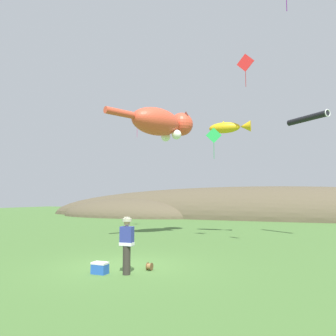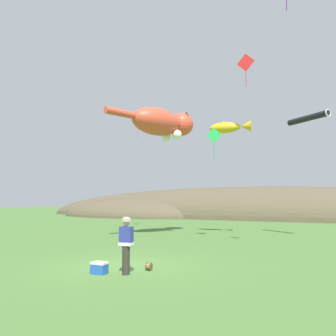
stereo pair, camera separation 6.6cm
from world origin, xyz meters
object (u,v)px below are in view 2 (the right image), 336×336
at_px(kite_giant_cat, 162,123).
at_px(picnic_cooler, 99,268).
at_px(kite_spool, 149,266).
at_px(kite_tube_streamer, 308,118).
at_px(kite_diamond_red, 246,63).
at_px(festival_attendant, 126,243).
at_px(kite_fish_windsock, 229,127).
at_px(kite_diamond_green, 214,136).
at_px(kite_diamond_pink, 138,120).

bearing_deg(kite_giant_cat, picnic_cooler, -77.36).
relative_size(kite_spool, kite_tube_streamer, 0.11).
relative_size(kite_giant_cat, kite_diamond_red, 3.10).
bearing_deg(kite_spool, picnic_cooler, -139.43).
distance_m(festival_attendant, kite_spool, 1.23).
relative_size(festival_attendant, picnic_cooler, 3.62).
relative_size(kite_fish_windsock, kite_diamond_green, 1.48).
height_order(kite_tube_streamer, kite_diamond_red, kite_diamond_red).
bearing_deg(kite_fish_windsock, kite_diamond_red, -52.22).
height_order(kite_giant_cat, kite_diamond_green, kite_giant_cat).
xyz_separation_m(kite_tube_streamer, kite_diamond_pink, (-11.94, 1.09, 1.26)).
height_order(kite_spool, kite_diamond_green, kite_diamond_green).
bearing_deg(festival_attendant, kite_diamond_pink, 117.49).
xyz_separation_m(picnic_cooler, kite_diamond_green, (1.29, 9.04, 5.71)).
relative_size(festival_attendant, kite_spool, 7.00).
bearing_deg(kite_tube_streamer, kite_diamond_green, -151.78).
distance_m(festival_attendant, picnic_cooler, 1.16).
xyz_separation_m(festival_attendant, kite_tube_streamer, (5.41, 11.46, 6.08)).
relative_size(kite_tube_streamer, kite_diamond_pink, 1.31).
xyz_separation_m(kite_diamond_red, kite_diamond_green, (-1.77, -0.54, -4.20)).
height_order(kite_diamond_pink, kite_diamond_green, kite_diamond_pink).
relative_size(kite_giant_cat, kite_diamond_green, 3.40).
xyz_separation_m(kite_giant_cat, kite_diamond_green, (3.41, -0.40, -1.14)).
distance_m(kite_spool, kite_diamond_pink, 15.89).
bearing_deg(kite_diamond_green, kite_fish_windsock, 81.22).
distance_m(kite_diamond_pink, kite_diamond_green, 8.29).
distance_m(festival_attendant, kite_fish_windsock, 12.63).
distance_m(kite_fish_windsock, kite_diamond_pink, 7.63).
distance_m(kite_diamond_red, kite_diamond_pink, 9.50).
relative_size(festival_attendant, kite_diamond_green, 0.99).
height_order(kite_fish_windsock, kite_diamond_red, kite_diamond_red).
bearing_deg(kite_spool, kite_tube_streamer, 64.78).
bearing_deg(kite_tube_streamer, kite_giant_cat, -164.92).
height_order(festival_attendant, kite_spool, festival_attendant).
distance_m(kite_giant_cat, kite_diamond_green, 3.62).
xyz_separation_m(kite_spool, kite_diamond_red, (1.84, 8.54, 9.96)).
bearing_deg(kite_fish_windsock, kite_diamond_pink, 169.31).
distance_m(picnic_cooler, kite_diamond_pink, 16.18).
height_order(festival_attendant, picnic_cooler, festival_attendant).
bearing_deg(festival_attendant, kite_fish_windsock, 85.75).
relative_size(kite_fish_windsock, kite_diamond_red, 1.35).
bearing_deg(kite_giant_cat, kite_diamond_pink, 137.03).
height_order(festival_attendant, kite_fish_windsock, kite_fish_windsock).
xyz_separation_m(kite_spool, picnic_cooler, (-1.22, -1.05, 0.05)).
bearing_deg(kite_giant_cat, kite_tube_streamer, 15.08).
bearing_deg(kite_diamond_pink, picnic_cooler, -65.96).
height_order(kite_spool, kite_diamond_pink, kite_diamond_pink).
height_order(kite_spool, kite_giant_cat, kite_giant_cat).
xyz_separation_m(kite_diamond_pink, kite_diamond_green, (6.99, -3.74, -2.40)).
height_order(picnic_cooler, kite_fish_windsock, kite_fish_windsock).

